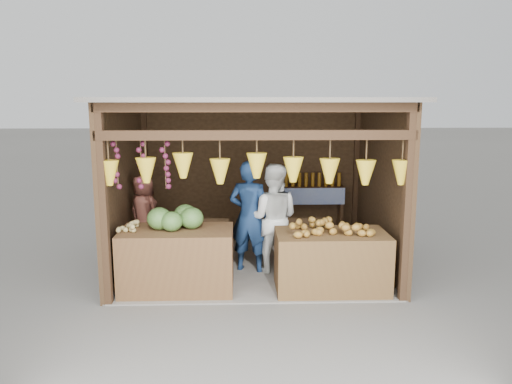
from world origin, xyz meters
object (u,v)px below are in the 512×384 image
(counter_right, at_px, (331,262))
(woman_standing, at_px, (273,218))
(counter_left, at_px, (177,260))
(man_standing, at_px, (249,216))
(vendor_seated, at_px, (144,212))

(counter_right, bearing_deg, woman_standing, 132.62)
(counter_left, bearing_deg, man_standing, 37.59)
(counter_left, bearing_deg, counter_right, -1.42)
(counter_left, xyz_separation_m, counter_right, (2.13, -0.05, -0.02))
(counter_right, distance_m, man_standing, 1.47)
(man_standing, bearing_deg, counter_left, 53.80)
(counter_right, xyz_separation_m, vendor_seated, (-2.77, 1.05, 0.48))
(man_standing, height_order, woman_standing, man_standing)
(vendor_seated, bearing_deg, woman_standing, -149.79)
(counter_left, relative_size, counter_right, 1.00)
(woman_standing, relative_size, vendor_seated, 1.42)
(man_standing, height_order, vendor_seated, man_standing)
(counter_right, distance_m, vendor_seated, 3.00)
(counter_left, bearing_deg, woman_standing, 29.39)
(woman_standing, distance_m, vendor_seated, 2.02)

